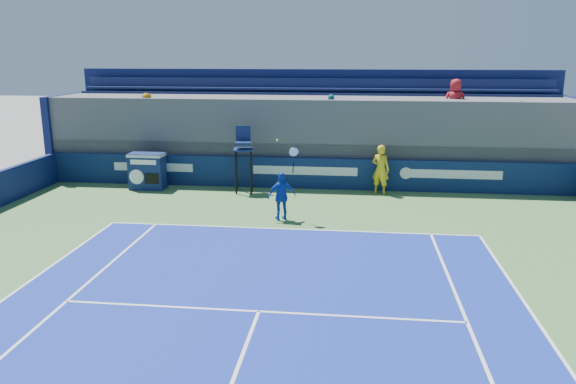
# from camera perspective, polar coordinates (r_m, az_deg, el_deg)

# --- Properties ---
(ball_person) EXTENTS (0.78, 0.66, 1.83)m
(ball_person) POSITION_cam_1_polar(r_m,az_deg,el_deg) (20.94, 9.38, 2.28)
(ball_person) COLOR yellow
(ball_person) RESTS_ON apron
(back_hoarding) EXTENTS (20.40, 0.21, 1.20)m
(back_hoarding) POSITION_cam_1_polar(r_m,az_deg,el_deg) (21.56, 1.74, 1.92)
(back_hoarding) COLOR #0C1D47
(back_hoarding) RESTS_ON ground
(match_clock) EXTENTS (1.33, 0.75, 1.40)m
(match_clock) POSITION_cam_1_polar(r_m,az_deg,el_deg) (22.09, -14.11, 2.17)
(match_clock) COLOR #101F52
(match_clock) RESTS_ON ground
(umpire_chair) EXTENTS (0.80, 0.80, 2.48)m
(umpire_chair) POSITION_cam_1_polar(r_m,az_deg,el_deg) (20.88, -4.56, 4.08)
(umpire_chair) COLOR black
(umpire_chair) RESTS_ON ground
(tennis_player) EXTENTS (1.01, 0.66, 2.57)m
(tennis_player) POSITION_cam_1_polar(r_m,az_deg,el_deg) (17.41, -0.63, -0.42)
(tennis_player) COLOR #1443A7
(tennis_player) RESTS_ON apron
(stadium_seating) EXTENTS (21.00, 4.05, 4.40)m
(stadium_seating) POSITION_cam_1_polar(r_m,az_deg,el_deg) (23.35, 2.20, 5.94)
(stadium_seating) COLOR #4C4D51
(stadium_seating) RESTS_ON ground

